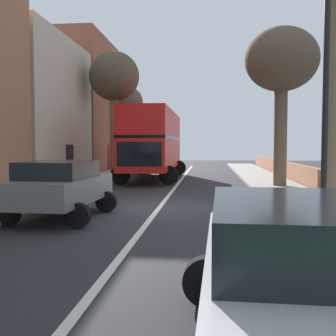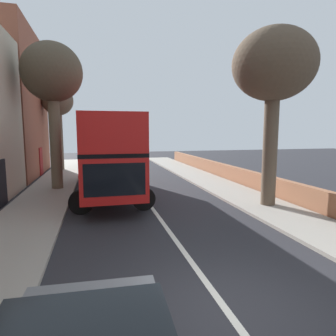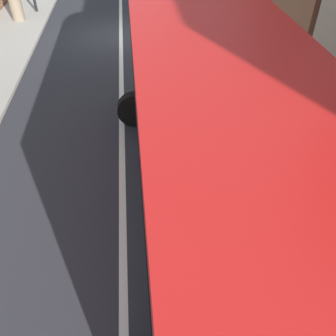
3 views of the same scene
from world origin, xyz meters
name	(u,v)px [view 3 (image 3 of 3)]	position (x,y,z in m)	size (l,w,h in m)	color
ground_plane	(121,35)	(0.00, 0.00, 0.00)	(84.00, 84.00, 0.00)	#28282D
road_centre_line	(121,35)	(0.00, 0.00, 0.00)	(0.16, 54.00, 0.01)	silver
sidewalk_left	(227,30)	(-4.90, 0.00, 0.06)	(2.60, 60.00, 0.12)	#9E998E
sidewalk_right	(9,38)	(4.90, 0.00, 0.06)	(2.60, 60.00, 0.12)	#9E998E
double_decker_bus	(205,115)	(-1.70, 10.87, 2.35)	(3.57, 10.24, 4.06)	red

